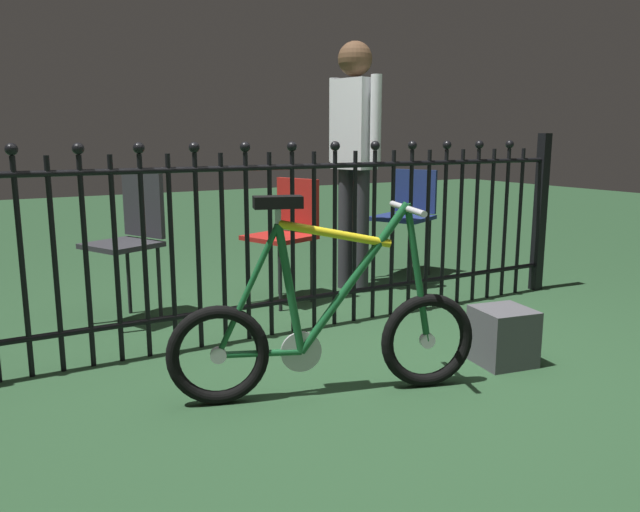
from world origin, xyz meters
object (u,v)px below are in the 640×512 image
(person_visitor, at_px, (354,143))
(bicycle, at_px, (326,332))
(chair_charcoal, at_px, (132,231))
(display_crate, at_px, (503,336))
(chair_red, at_px, (287,227))
(chair_navy, at_px, (407,210))

(person_visitor, bearing_deg, bicycle, -126.44)
(chair_charcoal, bearing_deg, bicycle, -74.32)
(chair_charcoal, bearing_deg, display_crate, -50.06)
(chair_charcoal, bearing_deg, chair_red, -2.84)
(display_crate, bearing_deg, chair_red, 102.98)
(chair_red, distance_m, person_visitor, 0.79)
(chair_red, relative_size, person_visitor, 0.47)
(bicycle, distance_m, display_crate, 0.98)
(bicycle, relative_size, person_visitor, 0.74)
(chair_charcoal, bearing_deg, person_visitor, -0.47)
(chair_navy, bearing_deg, chair_red, -168.81)
(chair_navy, bearing_deg, bicycle, -135.58)
(bicycle, height_order, person_visitor, person_visitor)
(chair_charcoal, height_order, chair_navy, chair_charcoal)
(chair_red, bearing_deg, chair_navy, 11.19)
(bicycle, bearing_deg, person_visitor, 53.56)
(bicycle, xyz_separation_m, chair_charcoal, (-0.44, 1.57, 0.27))
(chair_navy, bearing_deg, display_crate, -114.00)
(chair_red, relative_size, chair_charcoal, 0.92)
(chair_charcoal, relative_size, person_visitor, 0.51)
(bicycle, xyz_separation_m, chair_red, (0.59, 1.52, 0.22))
(chair_red, xyz_separation_m, chair_charcoal, (-1.03, 0.05, 0.04))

